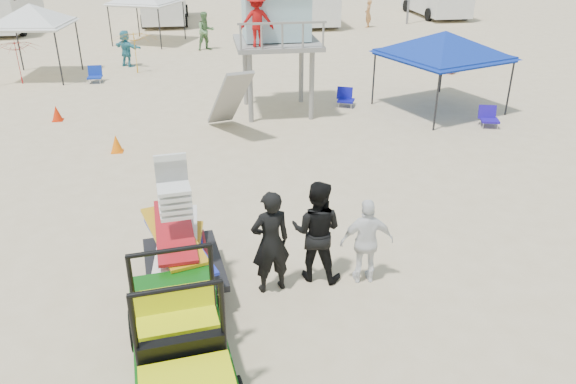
{
  "coord_description": "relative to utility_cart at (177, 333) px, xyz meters",
  "views": [
    {
      "loc": [
        -0.94,
        -6.33,
        5.88
      ],
      "look_at": [
        0.5,
        3.0,
        1.3
      ],
      "focal_mm": 35.0,
      "sensor_mm": 36.0,
      "label": 1
    }
  ],
  "objects": [
    {
      "name": "ground",
      "position": [
        1.5,
        0.22,
        -0.88
      ],
      "size": [
        140.0,
        140.0,
        0.0
      ],
      "primitive_type": "plane",
      "color": "beige",
      "rests_on": "ground"
    },
    {
      "name": "utility_cart",
      "position": [
        0.0,
        0.0,
        0.0
      ],
      "size": [
        1.52,
        2.61,
        1.89
      ],
      "color": "#0C4E0E",
      "rests_on": "ground"
    },
    {
      "name": "surf_trailer",
      "position": [
        0.01,
        2.33,
        0.02
      ],
      "size": [
        1.52,
        2.49,
        2.2
      ],
      "color": "black",
      "rests_on": "ground"
    },
    {
      "name": "man_left",
      "position": [
        1.52,
        2.03,
        0.07
      ],
      "size": [
        0.78,
        0.6,
        1.9
      ],
      "primitive_type": "imported",
      "rotation": [
        0.0,
        0.0,
        3.37
      ],
      "color": "black",
      "rests_on": "ground"
    },
    {
      "name": "man_mid",
      "position": [
        2.37,
        2.28,
        0.07
      ],
      "size": [
        1.14,
        1.03,
        1.91
      ],
      "primitive_type": "imported",
      "rotation": [
        0.0,
        0.0,
        2.73
      ],
      "color": "black",
      "rests_on": "ground"
    },
    {
      "name": "man_right",
      "position": [
        3.22,
        2.03,
        -0.07
      ],
      "size": [
        0.97,
        0.44,
        1.62
      ],
      "primitive_type": "imported",
      "rotation": [
        0.0,
        0.0,
        3.09
      ],
      "color": "white",
      "rests_on": "ground"
    },
    {
      "name": "lifeguard_tower",
      "position": [
        2.94,
        12.29,
        2.32
      ],
      "size": [
        2.69,
        2.69,
        4.29
      ],
      "color": "gray",
      "rests_on": "ground"
    },
    {
      "name": "canopy_blue",
      "position": [
        8.49,
        11.56,
        1.62
      ],
      "size": [
        4.27,
        4.27,
        3.05
      ],
      "color": "black",
      "rests_on": "ground"
    },
    {
      "name": "canopy_white_a",
      "position": [
        -6.01,
        18.22,
        1.91
      ],
      "size": [
        3.02,
        3.02,
        3.34
      ],
      "color": "black",
      "rests_on": "ground"
    },
    {
      "name": "umbrella_a",
      "position": [
        -6.55,
        17.24,
        -0.02
      ],
      "size": [
        2.06,
        2.09,
        1.71
      ],
      "primitive_type": "imported",
      "rotation": [
        0.0,
        0.0,
        0.11
      ],
      "color": "#AF1215",
      "rests_on": "ground"
    },
    {
      "name": "umbrella_b",
      "position": [
        -2.13,
        18.37,
        -0.01
      ],
      "size": [
        2.7,
        2.69,
        1.73
      ],
      "primitive_type": "imported",
      "rotation": [
        0.0,
        0.0,
        0.85
      ],
      "color": "orange",
      "rests_on": "ground"
    },
    {
      "name": "cone_near",
      "position": [
        -1.95,
        9.16,
        -0.63
      ],
      "size": [
        0.34,
        0.34,
        0.5
      ],
      "primitive_type": "cone",
      "color": "orange",
      "rests_on": "ground"
    },
    {
      "name": "cone_far",
      "position": [
        -4.19,
        12.28,
        -0.63
      ],
      "size": [
        0.34,
        0.34,
        0.5
      ],
      "primitive_type": "cone",
      "color": "red",
      "rests_on": "ground"
    },
    {
      "name": "beach_chair_a",
      "position": [
        -3.71,
        17.13,
        -0.57
      ],
      "size": [
        0.55,
        0.59,
        0.64
      ],
      "color": "#0E299A",
      "rests_on": "ground"
    },
    {
      "name": "beach_chair_b",
      "position": [
        9.4,
        9.66,
        -0.57
      ],
      "size": [
        0.66,
        0.71,
        0.64
      ],
      "color": "#1E0E98",
      "rests_on": "ground"
    },
    {
      "name": "beach_chair_c",
      "position": [
        5.46,
        12.46,
        -0.57
      ],
      "size": [
        0.7,
        0.77,
        0.64
      ],
      "color": "#0D0F95",
      "rests_on": "ground"
    },
    {
      "name": "distant_beachgoers",
      "position": [
        2.71,
        21.06,
        -0.04
      ],
      "size": [
        14.73,
        12.35,
        1.85
      ],
      "color": "#5C8A53",
      "rests_on": "ground"
    }
  ]
}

